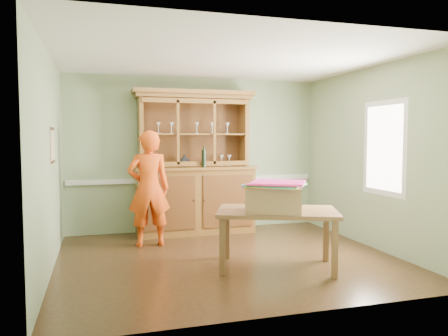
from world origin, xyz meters
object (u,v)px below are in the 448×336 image
object	(u,v)px
china_hutch	(195,183)
person	(149,189)
cardboard_box	(274,199)
dining_table	(277,217)

from	to	relation	value
china_hutch	person	xyz separation A→B (m)	(-0.87, -0.72, 0.02)
china_hutch	cardboard_box	xyz separation A→B (m)	(0.47, -2.43, 0.04)
cardboard_box	person	distance (m)	2.16
china_hutch	cardboard_box	bearing A→B (deg)	-79.10
cardboard_box	dining_table	bearing A→B (deg)	52.46
cardboard_box	person	bearing A→B (deg)	128.15
china_hutch	person	world-z (taller)	china_hutch
china_hutch	cardboard_box	world-z (taller)	china_hutch
dining_table	cardboard_box	xyz separation A→B (m)	(-0.09, -0.11, 0.24)
cardboard_box	person	size ratio (longest dim) A/B	0.38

